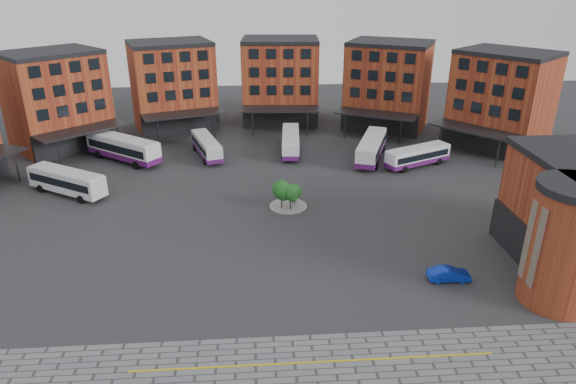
{
  "coord_description": "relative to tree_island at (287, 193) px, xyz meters",
  "views": [
    {
      "loc": [
        -1.89,
        -42.25,
        25.7
      ],
      "look_at": [
        1.63,
        7.12,
        4.0
      ],
      "focal_mm": 32.0,
      "sensor_mm": 36.0,
      "label": 1
    }
  ],
  "objects": [
    {
      "name": "bus_a",
      "position": [
        -26.67,
        6.02,
        -0.11
      ],
      "size": [
        10.64,
        7.88,
        3.1
      ],
      "rotation": [
        0.0,
        0.0,
        1.02
      ],
      "color": "silver",
      "rests_on": "ground"
    },
    {
      "name": "bus_d",
      "position": [
        1.9,
        19.76,
        -0.29
      ],
      "size": [
        3.36,
        11.06,
        3.07
      ],
      "rotation": [
        0.0,
        0.0,
        -0.08
      ],
      "color": "white",
      "rests_on": "ground"
    },
    {
      "name": "ground",
      "position": [
        -1.85,
        -11.51,
        -1.95
      ],
      "size": [
        160.0,
        160.0,
        0.0
      ],
      "primitive_type": "plane",
      "color": "#28282B",
      "rests_on": "ground"
    },
    {
      "name": "main_building",
      "position": [
        -6.62,
        26.73,
        5.28
      ],
      "size": [
        94.14,
        42.48,
        14.6
      ],
      "color": "#9A4321",
      "rests_on": "ground"
    },
    {
      "name": "bus_f",
      "position": [
        19.2,
        12.48,
        -0.42
      ],
      "size": [
        10.09,
        6.38,
        2.83
      ],
      "rotation": [
        0.0,
        0.0,
        -1.13
      ],
      "color": "white",
      "rests_on": "ground"
    },
    {
      "name": "bus_c",
      "position": [
        -10.61,
        18.81,
        -0.39
      ],
      "size": [
        5.36,
        10.44,
        2.88
      ],
      "rotation": [
        0.0,
        0.0,
        0.31
      ],
      "color": "silver",
      "rests_on": "ground"
    },
    {
      "name": "bus_e",
      "position": [
        13.32,
        15.69,
        -0.14
      ],
      "size": [
        6.86,
        12.07,
        3.35
      ],
      "rotation": [
        0.0,
        0.0,
        -0.37
      ],
      "color": "white",
      "rests_on": "ground"
    },
    {
      "name": "blue_car",
      "position": [
        13.37,
        -15.97,
        -1.33
      ],
      "size": [
        3.81,
        1.45,
        1.24
      ],
      "primitive_type": "imported",
      "rotation": [
        0.0,
        0.0,
        1.53
      ],
      "color": "#0E2BB9",
      "rests_on": "ground"
    },
    {
      "name": "tree_island",
      "position": [
        0.0,
        0.0,
        0.0
      ],
      "size": [
        4.4,
        4.4,
        3.52
      ],
      "color": "gray",
      "rests_on": "ground"
    },
    {
      "name": "bus_b",
      "position": [
        -22.39,
        17.71,
        -0.04
      ],
      "size": [
        11.74,
        9.87,
        3.54
      ],
      "rotation": [
        0.0,
        0.0,
        0.92
      ],
      "color": "white",
      "rests_on": "ground"
    },
    {
      "name": "yellow_line",
      "position": [
        0.15,
        -25.51,
        -1.92
      ],
      "size": [
        26.0,
        0.15,
        0.02
      ],
      "primitive_type": "cube",
      "color": "gold",
      "rests_on": "paving_zone"
    }
  ]
}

